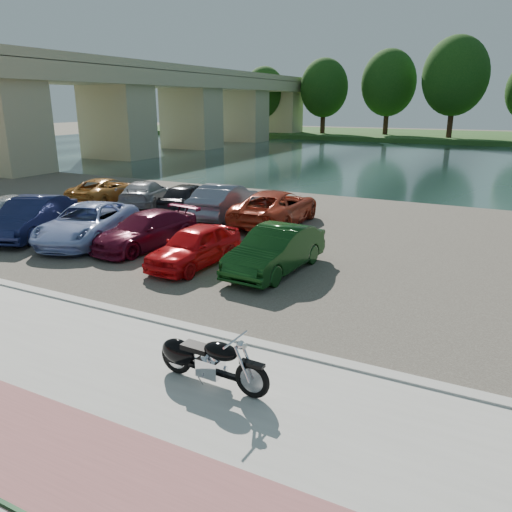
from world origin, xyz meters
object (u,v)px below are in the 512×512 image
at_px(car_0, 2,211).
at_px(car_2, 87,223).
at_px(car_1, 32,217).
at_px(motorcycle, 203,359).

relative_size(car_0, car_2, 0.77).
bearing_deg(car_1, motorcycle, -47.35).
bearing_deg(car_0, motorcycle, -30.24).
height_order(car_0, car_2, car_2).
bearing_deg(car_2, car_0, 161.42).
distance_m(motorcycle, car_0, 15.57).
relative_size(car_1, car_2, 0.91).
bearing_deg(car_2, motorcycle, -52.05).
xyz_separation_m(car_0, car_1, (2.45, -0.51, 0.09)).
height_order(motorcycle, car_0, car_0).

